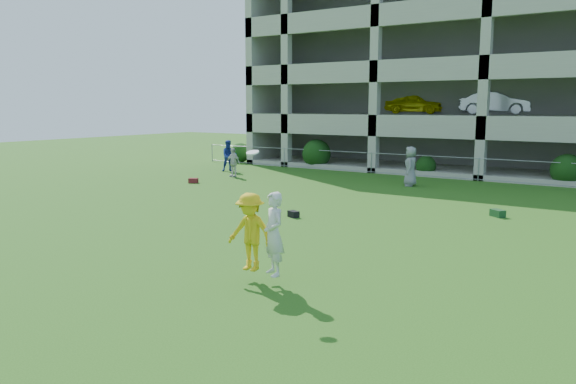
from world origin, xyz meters
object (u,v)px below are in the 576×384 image
Objects in this scene: bystander_a at (229,156)px; bystander_b at (233,162)px; frisbee_contest at (257,232)px; bystander_c at (411,166)px; parking_garage at (522,70)px.

bystander_b is (1.85, -1.88, -0.13)m from bystander_a.
frisbee_contest is at bearing -96.52° from bystander_a.
parking_garage is at bearing 150.57° from bystander_c.
parking_garage reaches higher than bystander_c.
parking_garage is (-0.66, 28.28, 4.90)m from frisbee_contest.
bystander_a is 1.17× the size of bystander_b.
frisbee_contest is at bearing -46.90° from bystander_b.
parking_garage reaches higher than frisbee_contest.
parking_garage is at bearing -4.80° from bystander_a.
frisbee_contest reaches higher than bystander_c.
parking_garage is (13.30, 12.50, 5.10)m from bystander_a.
bystander_b is 0.05× the size of parking_garage.
bystander_c is at bearing -47.20° from bystander_a.
bystander_c is (9.26, 2.04, 0.17)m from bystander_b.
frisbee_contest is (13.96, -15.78, 0.21)m from bystander_a.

